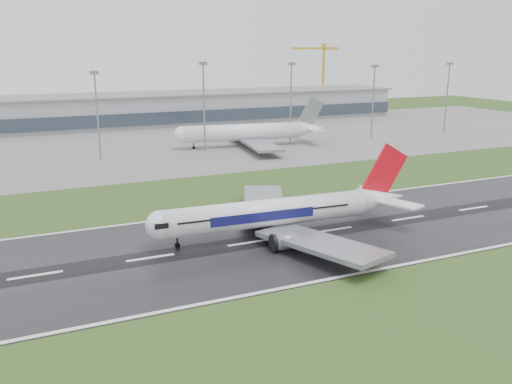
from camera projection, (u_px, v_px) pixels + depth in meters
name	position (u px, v px, depth m)	size (l,w,h in m)	color
ground	(408.00, 219.00, 123.52)	(520.00, 520.00, 0.00)	#2A4619
runway	(408.00, 218.00, 123.51)	(400.00, 45.00, 0.10)	black
apron	(221.00, 139.00, 234.02)	(400.00, 130.00, 0.08)	slate
terminal	(182.00, 108.00, 285.14)	(240.00, 36.00, 15.00)	gray
main_airliner	(285.00, 195.00, 110.83)	(57.93, 55.17, 17.10)	white
parked_airliner	(248.00, 123.00, 213.30)	(62.97, 58.62, 18.46)	white
tower_crane	(323.00, 78.00, 332.22)	(41.67, 2.27, 41.39)	gold
floodmast_1	(98.00, 118.00, 186.79)	(0.64, 0.64, 29.50)	gray
floodmast_2	(204.00, 109.00, 201.68)	(0.64, 0.64, 32.17)	gray
floodmast_3	(291.00, 106.00, 216.06)	(0.64, 0.64, 31.67)	gray
floodmast_4	(373.00, 103.00, 231.87)	(0.64, 0.64, 30.28)	gray
floodmast_5	(447.00, 99.00, 247.84)	(0.64, 0.64, 30.84)	gray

